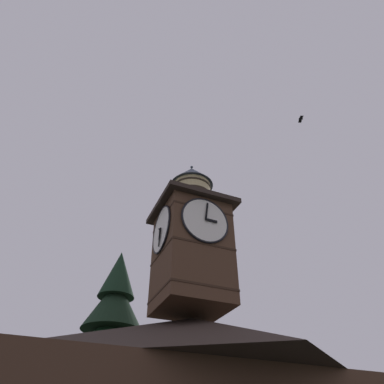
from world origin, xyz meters
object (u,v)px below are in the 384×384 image
flying_bird_high (301,119)px  pine_tree_behind (105,374)px  clock_tower (191,238)px  moon (151,373)px

flying_bird_high → pine_tree_behind: bearing=-50.2°
clock_tower → flying_bird_high: 10.42m
pine_tree_behind → moon: 39.05m
clock_tower → pine_tree_behind: size_ratio=0.70×
pine_tree_behind → moon: bearing=-110.7°
moon → pine_tree_behind: bearing=69.3°
pine_tree_behind → flying_bird_high: (-8.01, 9.62, 13.14)m
clock_tower → moon: clock_tower is taller
moon → flying_bird_high: size_ratio=3.08×
clock_tower → flying_bird_high: bearing=150.3°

